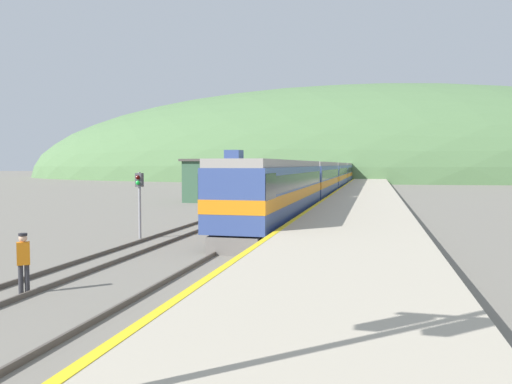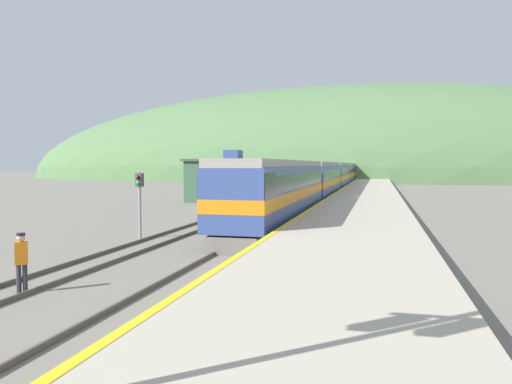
{
  "view_description": "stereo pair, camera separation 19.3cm",
  "coord_description": "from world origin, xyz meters",
  "px_view_note": "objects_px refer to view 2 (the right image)",
  "views": [
    {
      "loc": [
        5.85,
        -2.14,
        3.85
      ],
      "look_at": [
        -0.19,
        23.05,
        2.42
      ],
      "focal_mm": 35.0,
      "sensor_mm": 36.0,
      "label": 1
    },
    {
      "loc": [
        6.04,
        -2.09,
        3.85
      ],
      "look_at": [
        -0.19,
        23.05,
        2.42
      ],
      "focal_mm": 35.0,
      "sensor_mm": 36.0,
      "label": 2
    }
  ],
  "objects_px": {
    "signal_post_siding": "(139,191)",
    "track_worker": "(21,259)",
    "express_train_lead_car": "(278,191)",
    "carriage_second": "(319,180)",
    "carriage_fifth": "(352,172)",
    "carriage_third": "(336,176)",
    "carriage_fourth": "(346,173)"
  },
  "relations": [
    {
      "from": "carriage_third",
      "to": "carriage_fifth",
      "type": "height_order",
      "value": "same"
    },
    {
      "from": "carriage_fourth",
      "to": "signal_post_siding",
      "type": "distance_m",
      "value": 69.99
    },
    {
      "from": "express_train_lead_car",
      "to": "carriage_fifth",
      "type": "height_order",
      "value": "express_train_lead_car"
    },
    {
      "from": "carriage_second",
      "to": "carriage_third",
      "type": "height_order",
      "value": "same"
    },
    {
      "from": "carriage_third",
      "to": "carriage_fourth",
      "type": "distance_m",
      "value": 20.8
    },
    {
      "from": "carriage_third",
      "to": "signal_post_siding",
      "type": "bearing_deg",
      "value": -97.03
    },
    {
      "from": "carriage_fifth",
      "to": "carriage_third",
      "type": "bearing_deg",
      "value": -90.0
    },
    {
      "from": "carriage_fifth",
      "to": "signal_post_siding",
      "type": "bearing_deg",
      "value": -93.81
    },
    {
      "from": "carriage_second",
      "to": "track_worker",
      "type": "xyz_separation_m",
      "value": [
        -4.27,
        -39.16,
        -1.18
      ]
    },
    {
      "from": "carriage_fifth",
      "to": "signal_post_siding",
      "type": "relative_size",
      "value": 5.76
    },
    {
      "from": "signal_post_siding",
      "to": "carriage_fifth",
      "type": "bearing_deg",
      "value": 86.19
    },
    {
      "from": "express_train_lead_car",
      "to": "signal_post_siding",
      "type": "distance_m",
      "value": 8.92
    },
    {
      "from": "carriage_third",
      "to": "carriage_fifth",
      "type": "distance_m",
      "value": 41.59
    },
    {
      "from": "signal_post_siding",
      "to": "express_train_lead_car",
      "type": "bearing_deg",
      "value": 47.39
    },
    {
      "from": "express_train_lead_car",
      "to": "signal_post_siding",
      "type": "relative_size",
      "value": 6.08
    },
    {
      "from": "carriage_second",
      "to": "carriage_fourth",
      "type": "height_order",
      "value": "same"
    },
    {
      "from": "express_train_lead_car",
      "to": "carriage_fifth",
      "type": "xyz_separation_m",
      "value": [
        0.0,
        83.97,
        -0.01
      ]
    },
    {
      "from": "express_train_lead_car",
      "to": "track_worker",
      "type": "distance_m",
      "value": 18.13
    },
    {
      "from": "carriage_third",
      "to": "track_worker",
      "type": "relative_size",
      "value": 10.95
    },
    {
      "from": "carriage_fifth",
      "to": "track_worker",
      "type": "xyz_separation_m",
      "value": [
        -4.27,
        -101.54,
        -1.18
      ]
    },
    {
      "from": "carriage_fourth",
      "to": "signal_post_siding",
      "type": "relative_size",
      "value": 5.76
    },
    {
      "from": "carriage_fifth",
      "to": "signal_post_siding",
      "type": "height_order",
      "value": "carriage_fifth"
    },
    {
      "from": "carriage_second",
      "to": "carriage_fourth",
      "type": "distance_m",
      "value": 41.59
    },
    {
      "from": "express_train_lead_car",
      "to": "carriage_third",
      "type": "relative_size",
      "value": 1.06
    },
    {
      "from": "express_train_lead_car",
      "to": "carriage_second",
      "type": "xyz_separation_m",
      "value": [
        0.0,
        21.58,
        -0.01
      ]
    },
    {
      "from": "carriage_second",
      "to": "track_worker",
      "type": "bearing_deg",
      "value": -96.22
    },
    {
      "from": "signal_post_siding",
      "to": "carriage_second",
      "type": "bearing_deg",
      "value": 77.9
    },
    {
      "from": "signal_post_siding",
      "to": "track_worker",
      "type": "relative_size",
      "value": 1.9
    },
    {
      "from": "carriage_fourth",
      "to": "signal_post_siding",
      "type": "bearing_deg",
      "value": -94.95
    },
    {
      "from": "express_train_lead_car",
      "to": "carriage_second",
      "type": "bearing_deg",
      "value": 90.0
    },
    {
      "from": "express_train_lead_car",
      "to": "carriage_second",
      "type": "relative_size",
      "value": 1.06
    },
    {
      "from": "carriage_fourth",
      "to": "track_worker",
      "type": "height_order",
      "value": "carriage_fourth"
    }
  ]
}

